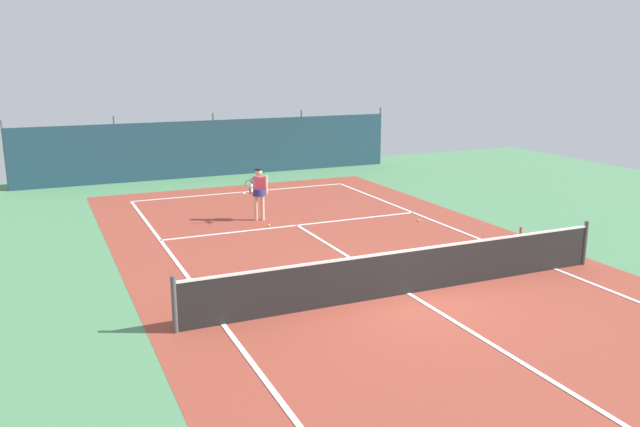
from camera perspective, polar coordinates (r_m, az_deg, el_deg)
ground_plane at (r=14.18m, az=7.78°, el=-7.01°), size 36.00×36.00×0.00m
court_surface at (r=14.18m, az=7.78°, el=-7.00°), size 11.02×26.60×0.01m
tennis_net at (r=14.01m, az=7.85°, el=-5.06°), size 10.12×0.10×1.10m
back_fence at (r=28.73m, az=-9.48°, el=4.75°), size 16.30×0.98×2.70m
tennis_player at (r=20.16m, az=-5.42°, el=2.05°), size 0.82×0.67×1.64m
tennis_ball_near_player at (r=19.61m, az=-4.54°, el=-1.04°), size 0.07×0.07×0.07m
tennis_ball_midcourt at (r=20.35m, az=8.70°, el=-0.61°), size 0.07×0.07×0.07m
water_bottle at (r=19.43m, az=17.28°, el=-1.49°), size 0.08×0.08×0.24m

